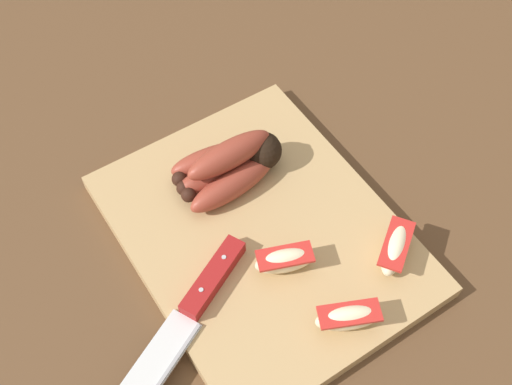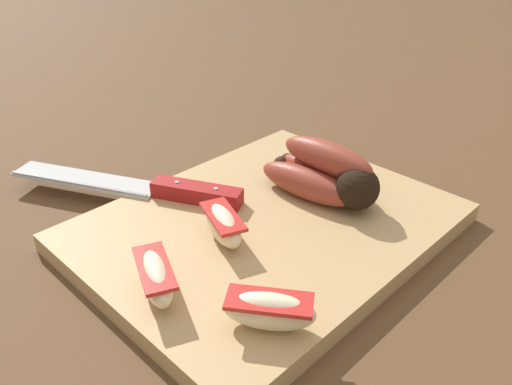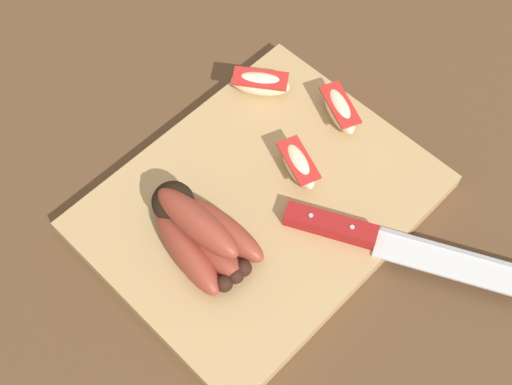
% 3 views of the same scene
% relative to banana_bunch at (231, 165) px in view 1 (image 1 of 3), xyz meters
% --- Properties ---
extents(ground_plane, '(6.00, 6.00, 0.00)m').
position_rel_banana_bunch_xyz_m(ground_plane, '(-0.07, 0.01, -0.04)').
color(ground_plane, brown).
extents(cutting_board, '(0.36, 0.28, 0.02)m').
position_rel_banana_bunch_xyz_m(cutting_board, '(-0.08, 0.01, -0.03)').
color(cutting_board, tan).
rests_on(cutting_board, ground_plane).
extents(banana_bunch, '(0.09, 0.14, 0.06)m').
position_rel_banana_bunch_xyz_m(banana_bunch, '(0.00, 0.00, 0.00)').
color(banana_bunch, black).
rests_on(banana_bunch, cutting_board).
extents(chefs_knife, '(0.15, 0.26, 0.02)m').
position_rel_banana_bunch_xyz_m(chefs_knife, '(-0.13, 0.13, -0.02)').
color(chefs_knife, silver).
rests_on(chefs_knife, cutting_board).
extents(apple_wedge_near, '(0.06, 0.07, 0.03)m').
position_rel_banana_bunch_xyz_m(apple_wedge_near, '(-0.19, -0.09, -0.01)').
color(apple_wedge_near, beige).
rests_on(apple_wedge_near, cutting_board).
extents(apple_wedge_middle, '(0.05, 0.07, 0.03)m').
position_rel_banana_bunch_xyz_m(apple_wedge_middle, '(-0.14, 0.02, -0.01)').
color(apple_wedge_middle, beige).
rests_on(apple_wedge_middle, cutting_board).
extents(apple_wedge_far, '(0.05, 0.07, 0.03)m').
position_rel_banana_bunch_xyz_m(apple_wedge_far, '(-0.23, -0.00, -0.01)').
color(apple_wedge_far, beige).
rests_on(apple_wedge_far, cutting_board).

